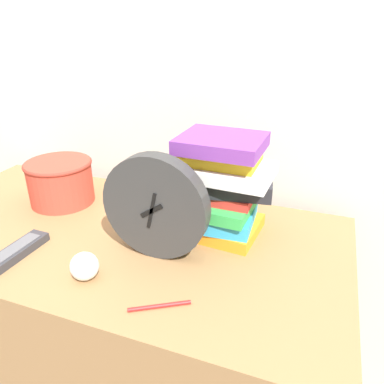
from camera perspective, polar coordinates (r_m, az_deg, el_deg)
name	(u,v)px	position (r m, az deg, el deg)	size (l,w,h in m)	color
wall_back	(165,31)	(1.18, -4.21, 23.33)	(6.00, 0.04, 2.40)	beige
desk	(123,336)	(1.22, -10.46, -20.84)	(1.18, 0.59, 0.73)	olive
desk_clock	(155,207)	(0.83, -5.62, -2.31)	(0.25, 0.04, 0.25)	#333333
book_stack	(221,186)	(0.92, 4.41, 0.85)	(0.25, 0.19, 0.26)	orange
basket	(60,180)	(1.16, -19.42, 1.70)	(0.19, 0.19, 0.13)	#C63D2D
tv_remote	(16,251)	(0.97, -25.18, -8.19)	(0.05, 0.17, 0.02)	#333338
crumpled_paper_ball	(84,266)	(0.83, -16.07, -10.81)	(0.06, 0.06, 0.06)	white
pen	(160,306)	(0.75, -4.97, -16.92)	(0.11, 0.07, 0.01)	#B21E1E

